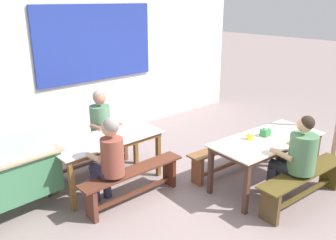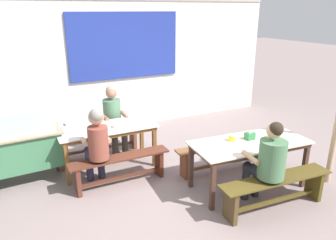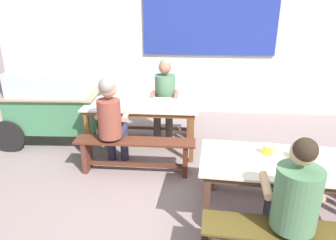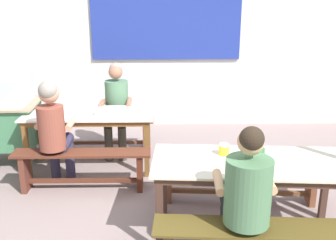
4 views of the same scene
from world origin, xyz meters
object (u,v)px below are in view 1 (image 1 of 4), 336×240
at_px(bench_near_front, 303,183).
at_px(condiment_jar, 250,136).
at_px(soup_bowl, 118,135).
at_px(person_near_front, 297,155).
at_px(dining_table_near, 267,143).
at_px(bench_far_front, 133,180).
at_px(bench_near_back, 233,152).
at_px(tissue_box, 265,132).
at_px(person_left_back_turned, 109,156).
at_px(bench_far_back, 87,152).
at_px(dining_table_far, 107,143).
at_px(person_center_facing, 103,125).

relative_size(bench_near_front, condiment_jar, 16.16).
bearing_deg(soup_bowl, person_near_front, -55.37).
distance_m(person_near_front, soup_bowl, 2.40).
bearing_deg(dining_table_near, person_near_front, -106.24).
distance_m(bench_far_front, person_near_front, 2.13).
xyz_separation_m(bench_near_back, bench_near_front, (-0.09, -1.21, -0.01)).
bearing_deg(tissue_box, person_left_back_turned, 155.89).
distance_m(bench_near_back, person_left_back_turned, 2.09).
xyz_separation_m(tissue_box, soup_bowl, (-1.57, 1.36, -0.03)).
bearing_deg(soup_bowl, dining_table_near, -43.57).
bearing_deg(person_near_front, condiment_jar, 95.14).
distance_m(bench_near_front, person_left_back_turned, 2.53).
height_order(dining_table_near, condiment_jar, condiment_jar).
height_order(bench_near_front, tissue_box, tissue_box).
bearing_deg(bench_near_back, condiment_jar, -119.54).
bearing_deg(bench_far_back, tissue_box, -49.93).
distance_m(dining_table_near, soup_bowl, 2.10).
height_order(dining_table_far, bench_far_back, dining_table_far).
xyz_separation_m(bench_near_back, person_center_facing, (-1.43, 1.45, 0.40)).
xyz_separation_m(bench_far_front, person_center_facing, (0.27, 1.14, 0.40)).
xyz_separation_m(bench_near_back, person_near_front, (-0.20, -1.14, 0.40)).
bearing_deg(tissue_box, person_near_front, -109.10).
xyz_separation_m(bench_far_back, person_left_back_turned, (-0.30, -1.15, 0.42)).
xyz_separation_m(bench_far_back, soup_bowl, (0.15, -0.69, 0.44)).
relative_size(bench_far_front, person_center_facing, 1.22).
xyz_separation_m(person_near_front, tissue_box, (0.21, 0.61, 0.08)).
xyz_separation_m(bench_near_back, condiment_jar, (-0.26, -0.46, 0.47)).
relative_size(dining_table_near, person_left_back_turned, 1.41).
bearing_deg(person_center_facing, bench_near_front, -63.19).
relative_size(dining_table_far, person_near_front, 1.27).
distance_m(bench_far_front, condiment_jar, 1.70).
height_order(bench_far_front, person_center_facing, person_center_facing).
distance_m(bench_far_front, bench_near_back, 1.73).
bearing_deg(dining_table_far, person_left_back_turned, -119.20).
distance_m(person_near_front, tissue_box, 0.65).
bearing_deg(person_near_front, person_center_facing, 115.52).
height_order(bench_near_front, person_left_back_turned, person_left_back_turned).
bearing_deg(bench_near_front, soup_bowl, 125.72).
height_order(dining_table_near, bench_far_back, dining_table_near).
distance_m(dining_table_near, tissue_box, 0.16).
distance_m(person_left_back_turned, person_near_front, 2.36).
height_order(bench_near_back, tissue_box, tissue_box).
height_order(dining_table_near, bench_far_front, dining_table_near).
distance_m(bench_far_front, person_left_back_turned, 0.52).
bearing_deg(condiment_jar, bench_far_back, 126.25).
height_order(dining_table_near, soup_bowl, soup_bowl).
distance_m(bench_near_back, soup_bowl, 1.83).
height_order(bench_near_back, soup_bowl, soup_bowl).
distance_m(bench_near_front, person_near_front, 0.43).
xyz_separation_m(bench_far_back, person_center_facing, (0.28, -0.08, 0.40)).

